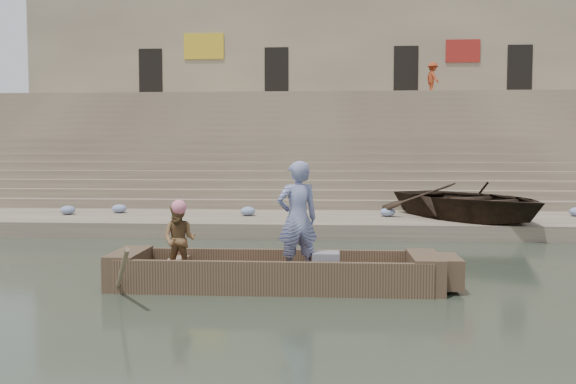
# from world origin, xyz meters

# --- Properties ---
(ground) EXTENTS (120.00, 120.00, 0.00)m
(ground) POSITION_xyz_m (0.00, 0.00, 0.00)
(ground) COLOR #283225
(ground) RESTS_ON ground
(lower_landing) EXTENTS (32.00, 4.00, 0.40)m
(lower_landing) POSITION_xyz_m (0.00, 8.00, 0.20)
(lower_landing) COLOR gray
(lower_landing) RESTS_ON ground
(mid_landing) EXTENTS (32.00, 3.00, 2.80)m
(mid_landing) POSITION_xyz_m (0.00, 15.50, 1.40)
(mid_landing) COLOR gray
(mid_landing) RESTS_ON ground
(upper_landing) EXTENTS (32.00, 3.00, 5.20)m
(upper_landing) POSITION_xyz_m (0.00, 22.50, 2.60)
(upper_landing) COLOR gray
(upper_landing) RESTS_ON ground
(ghat_steps) EXTENTS (32.00, 11.00, 5.20)m
(ghat_steps) POSITION_xyz_m (0.00, 17.19, 1.80)
(ghat_steps) COLOR gray
(ghat_steps) RESTS_ON ground
(building_wall) EXTENTS (32.00, 5.07, 11.20)m
(building_wall) POSITION_xyz_m (0.00, 26.50, 5.60)
(building_wall) COLOR tan
(building_wall) RESTS_ON ground
(main_rowboat) EXTENTS (5.00, 1.30, 0.22)m
(main_rowboat) POSITION_xyz_m (-0.03, 0.44, 0.11)
(main_rowboat) COLOR brown
(main_rowboat) RESTS_ON ground
(rowboat_trim) EXTENTS (6.04, 2.63, 1.89)m
(rowboat_trim) POSITION_xyz_m (0.18, 0.43, 0.31)
(rowboat_trim) COLOR brown
(rowboat_trim) RESTS_ON ground
(standing_man) EXTENTS (0.84, 0.70, 1.96)m
(standing_man) POSITION_xyz_m (0.37, 0.37, 1.20)
(standing_man) COLOR navy
(standing_man) RESTS_ON main_rowboat
(rowing_man) EXTENTS (0.64, 0.53, 1.22)m
(rowing_man) POSITION_xyz_m (-1.65, 0.33, 0.83)
(rowing_man) COLOR #246D2E
(rowing_man) RESTS_ON main_rowboat
(television) EXTENTS (0.46, 0.42, 0.40)m
(television) POSITION_xyz_m (0.84, 0.44, 0.42)
(television) COLOR gray
(television) RESTS_ON main_rowboat
(beached_rowboat) EXTENTS (5.75, 6.23, 1.05)m
(beached_rowboat) POSITION_xyz_m (4.83, 7.60, 0.93)
(beached_rowboat) COLOR #2D2116
(beached_rowboat) RESTS_ON lower_landing
(pedestrian) EXTENTS (0.88, 1.18, 1.63)m
(pedestrian) POSITION_xyz_m (6.20, 22.55, 6.01)
(pedestrian) COLOR #9F391A
(pedestrian) RESTS_ON upper_landing
(cloth_bundles) EXTENTS (15.58, 0.99, 0.26)m
(cloth_bundles) POSITION_xyz_m (-0.65, 8.30, 0.53)
(cloth_bundles) COLOR #3F5999
(cloth_bundles) RESTS_ON lower_landing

